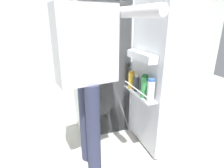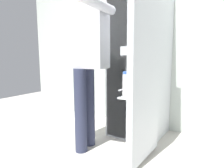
# 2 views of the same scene
# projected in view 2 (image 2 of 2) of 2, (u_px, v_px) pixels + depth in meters

# --- Properties ---
(ground_plane) EXTENTS (6.68, 6.68, 0.00)m
(ground_plane) POSITION_uv_depth(u_px,v_px,m) (115.00, 150.00, 2.07)
(ground_plane) COLOR #B7B2A8
(kitchen_wall) EXTENTS (4.40, 0.10, 2.69)m
(kitchen_wall) POSITION_uv_depth(u_px,v_px,m) (152.00, 24.00, 2.59)
(kitchen_wall) COLOR beige
(kitchen_wall) RESTS_ON ground_plane
(refrigerator) EXTENTS (0.65, 1.14, 1.78)m
(refrigerator) POSITION_uv_depth(u_px,v_px,m) (140.00, 61.00, 2.32)
(refrigerator) COLOR silver
(refrigerator) RESTS_ON ground_plane
(person) EXTENTS (0.65, 0.73, 1.67)m
(person) POSITION_uv_depth(u_px,v_px,m) (85.00, 50.00, 1.97)
(person) COLOR #2D334C
(person) RESTS_ON ground_plane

